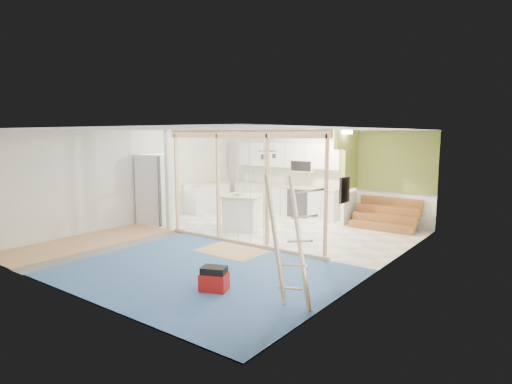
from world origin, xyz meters
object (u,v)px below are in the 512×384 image
Objects in this scene: island at (243,213)px; ladder at (291,241)px; fridge at (157,189)px; toolbox at (214,280)px.

ladder reaches higher than island.
fridge is 2.64m from island.
toolbox is 0.27× the size of ladder.
toolbox is at bearing -76.80° from island.
ladder is (1.28, 0.24, 0.78)m from toolbox.
toolbox is 1.51m from ladder.
fridge is at bearing 177.62° from island.
ladder is at bearing -12.05° from toolbox.
fridge is 1.02× the size of ladder.
fridge is 5.76m from toolbox.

